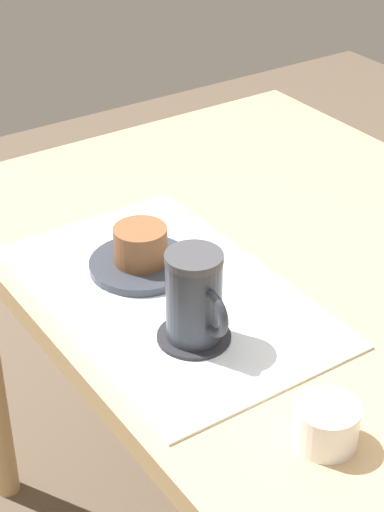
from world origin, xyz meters
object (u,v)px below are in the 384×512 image
at_px(pastry_plate, 141,264).
at_px(coffee_mug, 195,297).
at_px(dining_table, 308,312).
at_px(pastry, 141,245).
at_px(sugar_bowl, 327,425).

height_order(pastry_plate, coffee_mug, coffee_mug).
relative_size(dining_table, pastry_plate, 7.66).
distance_m(pastry_plate, pastry, 0.03).
distance_m(pastry, coffee_mug, 0.18).
relative_size(dining_table, pastry, 14.98).
xyz_separation_m(dining_table, pastry_plate, (-0.13, -0.21, 0.09)).
distance_m(dining_table, pastry_plate, 0.26).
distance_m(dining_table, pastry, 0.27).
bearing_deg(sugar_bowl, pastry_plate, 178.48).
relative_size(pastry, sugar_bowl, 1.08).
height_order(pastry, sugar_bowl, pastry).
xyz_separation_m(dining_table, pastry, (-0.13, -0.21, 0.12)).
bearing_deg(sugar_bowl, pastry, 178.48).
bearing_deg(dining_table, sugar_bowl, -38.55).
bearing_deg(sugar_bowl, dining_table, 141.45).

